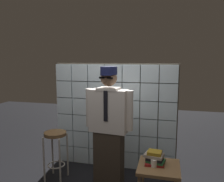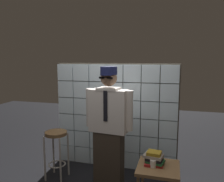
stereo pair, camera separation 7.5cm
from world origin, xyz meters
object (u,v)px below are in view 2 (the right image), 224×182
at_px(standing_person, 109,126).
at_px(book_stack, 154,159).
at_px(bar_stool, 56,144).
at_px(side_table, 158,172).
at_px(coffee_mug, 154,163).

height_order(standing_person, book_stack, standing_person).
distance_m(standing_person, book_stack, 0.76).
distance_m(bar_stool, side_table, 1.61).
bearing_deg(side_table, bar_stool, 169.94).
relative_size(standing_person, coffee_mug, 14.02).
distance_m(bar_stool, coffee_mug, 1.56).
bearing_deg(standing_person, coffee_mug, -16.86).
bearing_deg(bar_stool, book_stack, -9.33).
bearing_deg(bar_stool, side_table, -10.06).
bearing_deg(bar_stool, standing_person, -2.55).
bearing_deg(standing_person, bar_stool, -176.47).
relative_size(bar_stool, coffee_mug, 6.01).
relative_size(bar_stool, side_table, 1.42).
bearing_deg(standing_person, book_stack, -11.70).
distance_m(standing_person, side_table, 0.88).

